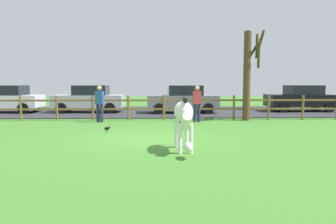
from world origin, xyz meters
name	(u,v)px	position (x,y,z in m)	size (l,w,h in m)	color
ground_plane	(145,138)	(0.00, 0.00, 0.00)	(60.00, 60.00, 0.00)	#3D7528
parking_asphalt	(151,111)	(0.00, 9.30, 0.03)	(28.00, 7.40, 0.05)	#2D2D33
paddock_fence	(146,106)	(-0.14, 5.00, 0.67)	(21.83, 0.11, 1.18)	brown
bare_tree	(248,72)	(4.64, 4.80, 2.25)	(0.87, 1.29, 4.15)	#513A23
zebra	(184,116)	(1.07, -1.96, 0.93)	(0.54, 1.94, 1.41)	white
crow_on_grass	(107,128)	(-1.44, 1.45, 0.13)	(0.22, 0.10, 0.20)	black
parked_car_grey	(183,99)	(1.86, 8.24, 0.84)	(4.03, 1.94, 1.56)	slate
parked_car_black	(301,98)	(9.04, 8.94, 0.84)	(4.01, 1.89, 1.56)	black
parked_car_silver	(89,99)	(-3.57, 8.73, 0.84)	(4.03, 1.93, 1.56)	#B7BABF
parked_car_white	(6,99)	(-8.33, 8.69, 0.84)	(4.02, 1.92, 1.56)	white
visitor_left_of_tree	(197,102)	(2.18, 4.26, 0.91)	(0.37, 0.24, 1.64)	#232847
visitor_right_of_tree	(100,102)	(-2.20, 4.30, 0.91)	(0.40, 0.29, 1.64)	#232847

